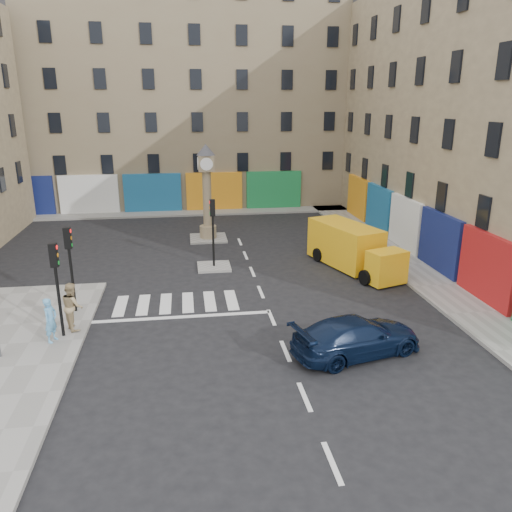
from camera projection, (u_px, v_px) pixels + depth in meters
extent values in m
plane|color=black|center=(276.00, 328.00, 20.26)|extent=(120.00, 120.00, 0.00)
cube|color=gray|center=(385.00, 248.00, 30.87)|extent=(2.60, 30.00, 0.15)
cube|color=gray|center=(178.00, 213.00, 40.66)|extent=(32.00, 2.40, 0.15)
cube|color=gray|center=(214.00, 267.00, 27.53)|extent=(1.80, 1.80, 0.12)
cube|color=gray|center=(208.00, 238.00, 33.20)|extent=(2.40, 2.40, 0.12)
cube|color=#9C8966|center=(497.00, 115.00, 29.37)|extent=(10.00, 30.00, 16.00)
cube|color=#7D6F53|center=(174.00, 104.00, 43.63)|extent=(32.00, 10.00, 17.00)
cylinder|color=black|center=(59.00, 302.00, 18.86)|extent=(0.12, 0.12, 2.80)
cube|color=black|center=(54.00, 255.00, 18.30)|extent=(0.28, 0.22, 0.90)
cylinder|color=black|center=(73.00, 280.00, 21.12)|extent=(0.12, 0.12, 2.80)
cube|color=black|center=(68.00, 238.00, 20.57)|extent=(0.28, 0.22, 0.90)
cylinder|color=black|center=(213.00, 241.00, 27.09)|extent=(0.12, 0.12, 2.80)
cube|color=black|center=(212.00, 208.00, 26.54)|extent=(0.28, 0.22, 0.90)
cylinder|color=#9C8966|center=(208.00, 232.00, 33.06)|extent=(1.10, 1.10, 0.80)
cylinder|color=#9C8966|center=(207.00, 199.00, 32.40)|extent=(0.56, 0.56, 3.60)
cube|color=#9C8966|center=(206.00, 163.00, 31.72)|extent=(1.00, 1.00, 1.00)
cylinder|color=white|center=(206.00, 164.00, 31.23)|extent=(0.80, 0.06, 0.80)
cone|color=#333338|center=(206.00, 150.00, 31.46)|extent=(1.20, 1.20, 0.70)
imported|color=black|center=(357.00, 336.00, 17.96)|extent=(5.21, 3.17, 1.41)
cube|color=yellow|center=(345.00, 244.00, 27.69)|extent=(3.30, 5.05, 2.24)
cube|color=yellow|center=(386.00, 267.00, 24.77)|extent=(2.12, 1.68, 1.66)
cube|color=black|center=(388.00, 260.00, 24.62)|extent=(1.85, 1.35, 0.68)
cylinder|color=black|center=(365.00, 278.00, 24.86)|extent=(0.47, 0.82, 0.78)
cylinder|color=black|center=(395.00, 272.00, 25.68)|extent=(0.47, 0.82, 0.78)
cylinder|color=black|center=(318.00, 255.00, 28.52)|extent=(0.47, 0.82, 0.78)
cylinder|color=black|center=(346.00, 250.00, 29.35)|extent=(0.47, 0.82, 0.78)
imported|color=#5BA0D1|center=(51.00, 320.00, 18.58)|extent=(0.61, 0.73, 1.72)
imported|color=tan|center=(72.00, 306.00, 19.59)|extent=(1.07, 1.16, 1.92)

